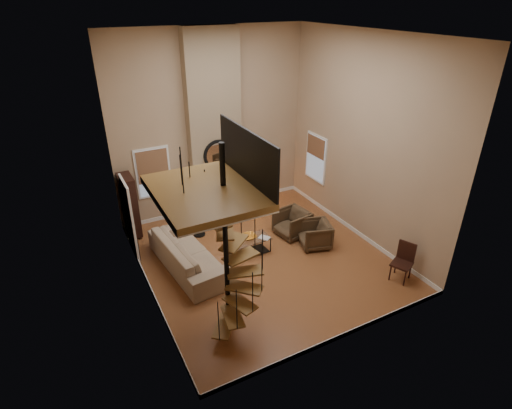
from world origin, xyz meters
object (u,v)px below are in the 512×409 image
sofa (188,254)px  armchair_near (294,223)px  side_chair (404,260)px  hutch (129,205)px  armchair_far (317,234)px  floor_lamp (196,191)px  accent_lamp (257,194)px  coffee_table (250,244)px

sofa → armchair_near: size_ratio=3.21×
sofa → armchair_near: bearing=-93.5°
sofa → side_chair: side_chair is taller
hutch → sofa: 2.48m
hutch → side_chair: size_ratio=1.82×
sofa → armchair_far: bearing=-107.2°
armchair_far → side_chair: bearing=42.2°
armchair_near → floor_lamp: size_ratio=0.51×
floor_lamp → accent_lamp: 3.01m
sofa → coffee_table: sofa is taller
accent_lamp → armchair_near: bearing=-90.6°
armchair_far → armchair_near: bearing=-147.2°
armchair_near → accent_lamp: bearing=171.2°
hutch → coffee_table: hutch is taller
hutch → sofa: (0.90, -2.24, -0.55)m
sofa → hutch: bearing=15.8°
armchair_far → floor_lamp: floor_lamp is taller
hutch → accent_lamp: (4.18, 0.28, -0.70)m
hutch → armchair_near: (4.16, -2.10, -0.60)m
floor_lamp → side_chair: floor_lamp is taller
accent_lamp → hutch: bearing=-176.1°
sofa → side_chair: (4.49, -2.84, 0.13)m
coffee_table → accent_lamp: bearing=59.0°
hutch → floor_lamp: 1.96m
hutch → coffee_table: size_ratio=1.59×
armchair_far → floor_lamp: size_ratio=0.47×
floor_lamp → side_chair: (3.70, -4.17, -0.89)m
armchair_far → accent_lamp: size_ratio=1.49×
armchair_near → armchair_far: size_ratio=1.08×
accent_lamp → side_chair: bearing=-77.4°
hutch → accent_lamp: bearing=3.9°
floor_lamp → accent_lamp: size_ratio=3.14×
sofa → armchair_far: sofa is taller
hutch → armchair_near: 4.69m
armchair_near → side_chair: size_ratio=0.90×
armchair_near → floor_lamp: floor_lamp is taller
floor_lamp → armchair_near: bearing=-25.7°
armchair_near → floor_lamp: 2.95m
sofa → armchair_near: (3.26, 0.14, -0.04)m
hutch → side_chair: bearing=-43.3°
accent_lamp → floor_lamp: bearing=-154.5°
coffee_table → armchair_far: bearing=-15.2°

